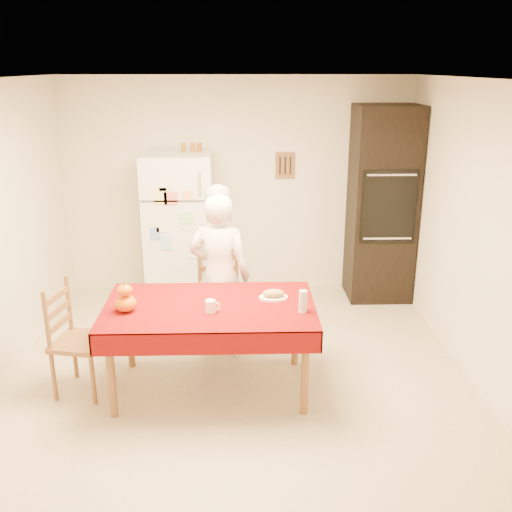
{
  "coord_description": "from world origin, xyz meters",
  "views": [
    {
      "loc": [
        0.02,
        -4.31,
        2.6
      ],
      "look_at": [
        0.15,
        0.2,
        1.08
      ],
      "focal_mm": 40.0,
      "sensor_mm": 36.0,
      "label": 1
    }
  ],
  "objects_px": {
    "chair_left": "(73,335)",
    "coffee_mug": "(210,306)",
    "dining_table": "(210,313)",
    "wine_glass": "(303,301)",
    "bread_plate": "(273,298)",
    "chair_far": "(218,293)",
    "seated_woman": "(220,275)",
    "pumpkin_lower": "(126,303)",
    "refrigerator": "(180,229)",
    "oven_cabinet": "(382,205)"
  },
  "relations": [
    {
      "from": "dining_table",
      "to": "chair_far",
      "type": "xyz_separation_m",
      "value": [
        0.04,
        0.87,
        -0.18
      ]
    },
    {
      "from": "oven_cabinet",
      "to": "chair_left",
      "type": "height_order",
      "value": "oven_cabinet"
    },
    {
      "from": "dining_table",
      "to": "coffee_mug",
      "type": "xyz_separation_m",
      "value": [
        0.01,
        -0.14,
        0.12
      ]
    },
    {
      "from": "chair_left",
      "to": "seated_woman",
      "type": "bearing_deg",
      "value": -50.58
    },
    {
      "from": "chair_far",
      "to": "chair_left",
      "type": "relative_size",
      "value": 1.0
    },
    {
      "from": "chair_far",
      "to": "seated_woman",
      "type": "xyz_separation_m",
      "value": [
        0.03,
        -0.24,
        0.27
      ]
    },
    {
      "from": "refrigerator",
      "to": "chair_left",
      "type": "xyz_separation_m",
      "value": [
        -0.7,
        -1.95,
        -0.34
      ]
    },
    {
      "from": "refrigerator",
      "to": "dining_table",
      "type": "bearing_deg",
      "value": -77.87
    },
    {
      "from": "seated_woman",
      "to": "pumpkin_lower",
      "type": "xyz_separation_m",
      "value": [
        -0.71,
        -0.73,
        0.05
      ]
    },
    {
      "from": "chair_left",
      "to": "seated_woman",
      "type": "height_order",
      "value": "seated_woman"
    },
    {
      "from": "chair_far",
      "to": "pumpkin_lower",
      "type": "relative_size",
      "value": 5.5
    },
    {
      "from": "pumpkin_lower",
      "to": "dining_table",
      "type": "bearing_deg",
      "value": 8.46
    },
    {
      "from": "dining_table",
      "to": "coffee_mug",
      "type": "distance_m",
      "value": 0.18
    },
    {
      "from": "refrigerator",
      "to": "seated_woman",
      "type": "xyz_separation_m",
      "value": [
        0.48,
        -1.33,
        -0.07
      ]
    },
    {
      "from": "chair_left",
      "to": "seated_woman",
      "type": "distance_m",
      "value": 1.37
    },
    {
      "from": "oven_cabinet",
      "to": "wine_glass",
      "type": "relative_size",
      "value": 12.5
    },
    {
      "from": "seated_woman",
      "to": "pumpkin_lower",
      "type": "bearing_deg",
      "value": 59.6
    },
    {
      "from": "chair_left",
      "to": "pumpkin_lower",
      "type": "xyz_separation_m",
      "value": [
        0.47,
        -0.1,
        0.32
      ]
    },
    {
      "from": "wine_glass",
      "to": "bread_plate",
      "type": "relative_size",
      "value": 0.73
    },
    {
      "from": "dining_table",
      "to": "wine_glass",
      "type": "bearing_deg",
      "value": -11.29
    },
    {
      "from": "chair_left",
      "to": "seated_woman",
      "type": "xyz_separation_m",
      "value": [
        1.18,
        0.62,
        0.27
      ]
    },
    {
      "from": "chair_left",
      "to": "pumpkin_lower",
      "type": "height_order",
      "value": "chair_left"
    },
    {
      "from": "seated_woman",
      "to": "bread_plate",
      "type": "relative_size",
      "value": 6.51
    },
    {
      "from": "chair_far",
      "to": "bread_plate",
      "type": "xyz_separation_m",
      "value": [
        0.49,
        -0.75,
        0.26
      ]
    },
    {
      "from": "dining_table",
      "to": "bread_plate",
      "type": "distance_m",
      "value": 0.54
    },
    {
      "from": "seated_woman",
      "to": "bread_plate",
      "type": "xyz_separation_m",
      "value": [
        0.46,
        -0.51,
        -0.01
      ]
    },
    {
      "from": "oven_cabinet",
      "to": "refrigerator",
      "type": "bearing_deg",
      "value": -178.82
    },
    {
      "from": "wine_glass",
      "to": "chair_left",
      "type": "bearing_deg",
      "value": 175.23
    },
    {
      "from": "refrigerator",
      "to": "dining_table",
      "type": "distance_m",
      "value": 2.01
    },
    {
      "from": "wine_glass",
      "to": "oven_cabinet",
      "type": "bearing_deg",
      "value": 62.52
    },
    {
      "from": "coffee_mug",
      "to": "wine_glass",
      "type": "bearing_deg",
      "value": -0.72
    },
    {
      "from": "chair_left",
      "to": "coffee_mug",
      "type": "distance_m",
      "value": 1.19
    },
    {
      "from": "coffee_mug",
      "to": "bread_plate",
      "type": "bearing_deg",
      "value": 26.83
    },
    {
      "from": "oven_cabinet",
      "to": "coffee_mug",
      "type": "relative_size",
      "value": 22.0
    },
    {
      "from": "chair_far",
      "to": "chair_left",
      "type": "distance_m",
      "value": 1.45
    },
    {
      "from": "refrigerator",
      "to": "chair_left",
      "type": "distance_m",
      "value": 2.1
    },
    {
      "from": "coffee_mug",
      "to": "seated_woman",
      "type": "bearing_deg",
      "value": 86.43
    },
    {
      "from": "chair_far",
      "to": "bread_plate",
      "type": "relative_size",
      "value": 3.96
    },
    {
      "from": "chair_far",
      "to": "dining_table",
      "type": "bearing_deg",
      "value": -93.14
    },
    {
      "from": "dining_table",
      "to": "seated_woman",
      "type": "xyz_separation_m",
      "value": [
        0.06,
        0.63,
        0.09
      ]
    },
    {
      "from": "oven_cabinet",
      "to": "bread_plate",
      "type": "bearing_deg",
      "value": -125.27
    },
    {
      "from": "oven_cabinet",
      "to": "seated_woman",
      "type": "relative_size",
      "value": 1.41
    },
    {
      "from": "refrigerator",
      "to": "chair_far",
      "type": "xyz_separation_m",
      "value": [
        0.46,
        -1.09,
        -0.34
      ]
    },
    {
      "from": "chair_left",
      "to": "pumpkin_lower",
      "type": "bearing_deg",
      "value": -90.76
    },
    {
      "from": "chair_left",
      "to": "bread_plate",
      "type": "xyz_separation_m",
      "value": [
        1.65,
        0.11,
        0.26
      ]
    },
    {
      "from": "oven_cabinet",
      "to": "chair_far",
      "type": "bearing_deg",
      "value": -148.14
    },
    {
      "from": "refrigerator",
      "to": "bread_plate",
      "type": "relative_size",
      "value": 7.08
    },
    {
      "from": "dining_table",
      "to": "pumpkin_lower",
      "type": "bearing_deg",
      "value": -171.54
    },
    {
      "from": "refrigerator",
      "to": "wine_glass",
      "type": "height_order",
      "value": "refrigerator"
    },
    {
      "from": "coffee_mug",
      "to": "pumpkin_lower",
      "type": "relative_size",
      "value": 0.58
    }
  ]
}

